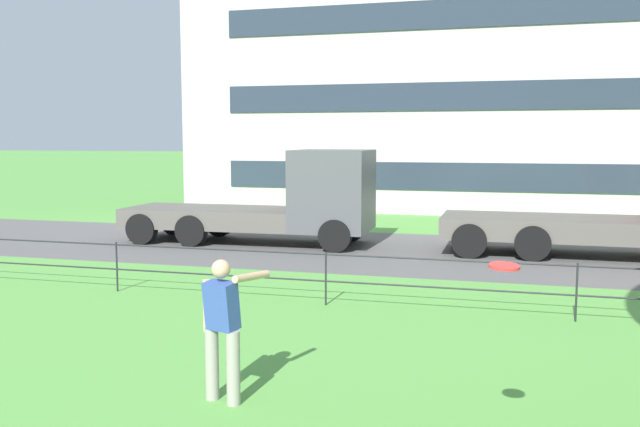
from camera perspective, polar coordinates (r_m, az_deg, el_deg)
The scene contains 6 objects.
street_strip at distance 18.77m, azimuth 12.07°, elevation -3.32°, with size 80.00×7.05×0.01m, color #565454.
park_fence at distance 12.36m, azimuth 10.32°, elevation -5.07°, with size 30.55×0.04×1.00m.
person_thrower at distance 8.17m, azimuth -8.06°, elevation -9.14°, with size 0.67×0.74×1.69m.
frisbee at distance 6.17m, azimuth 14.99°, elevation -4.24°, with size 0.37×0.37×0.05m.
flatbed_truck_center at distance 20.05m, azimuth -3.04°, elevation 0.91°, with size 7.34×2.55×2.75m.
flatbed_truck_far_left at distance 19.35m, azimuth 24.37°, elevation 0.17°, with size 7.31×2.44×2.75m.
Camera 1 is at (1.06, -0.26, 3.07)m, focal length 38.71 mm.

